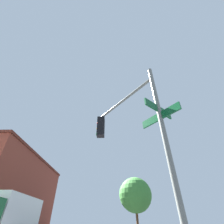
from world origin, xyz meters
name	(u,v)px	position (x,y,z in m)	size (l,w,h in m)	color
traffic_signal_near	(126,129)	(-6.08, -6.37, 3.69)	(2.65, 2.23, 5.25)	slate
delivery_truck	(4,217)	(5.19, 3.24, 1.97)	(8.76, 2.64, 3.64)	#19592D
street_tree	(135,195)	(8.26, -8.16, 4.04)	(3.40, 3.40, 5.75)	#4C331E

